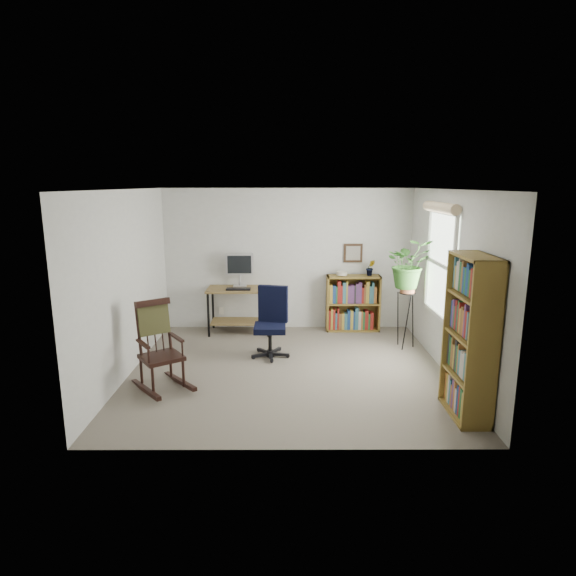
{
  "coord_description": "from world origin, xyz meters",
  "views": [
    {
      "loc": [
        -0.02,
        -6.13,
        2.47
      ],
      "look_at": [
        0.0,
        0.4,
        1.05
      ],
      "focal_mm": 30.0,
      "sensor_mm": 36.0,
      "label": 1
    }
  ],
  "objects_px": {
    "office_chair": "(270,322)",
    "low_bookshelf": "(353,303)",
    "desk": "(240,310)",
    "rocking_chair": "(161,345)",
    "tall_bookshelf": "(470,337)"
  },
  "relations": [
    {
      "from": "low_bookshelf",
      "to": "desk",
      "type": "bearing_deg",
      "value": -176.43
    },
    {
      "from": "rocking_chair",
      "to": "low_bookshelf",
      "type": "distance_m",
      "value": 3.59
    },
    {
      "from": "office_chair",
      "to": "rocking_chair",
      "type": "bearing_deg",
      "value": -127.83
    },
    {
      "from": "tall_bookshelf",
      "to": "rocking_chair",
      "type": "bearing_deg",
      "value": 168.65
    },
    {
      "from": "low_bookshelf",
      "to": "tall_bookshelf",
      "type": "height_order",
      "value": "tall_bookshelf"
    },
    {
      "from": "rocking_chair",
      "to": "desk",
      "type": "bearing_deg",
      "value": 36.87
    },
    {
      "from": "office_chair",
      "to": "rocking_chair",
      "type": "distance_m",
      "value": 1.7
    },
    {
      "from": "office_chair",
      "to": "low_bookshelf",
      "type": "height_order",
      "value": "office_chair"
    },
    {
      "from": "rocking_chair",
      "to": "low_bookshelf",
      "type": "xyz_separation_m",
      "value": [
        2.66,
        2.41,
        -0.08
      ]
    },
    {
      "from": "desk",
      "to": "low_bookshelf",
      "type": "distance_m",
      "value": 1.93
    },
    {
      "from": "rocking_chair",
      "to": "tall_bookshelf",
      "type": "distance_m",
      "value": 3.55
    },
    {
      "from": "desk",
      "to": "tall_bookshelf",
      "type": "xyz_separation_m",
      "value": [
        2.73,
        -2.98,
        0.5
      ]
    },
    {
      "from": "rocking_chair",
      "to": "tall_bookshelf",
      "type": "height_order",
      "value": "tall_bookshelf"
    },
    {
      "from": "desk",
      "to": "office_chair",
      "type": "distance_m",
      "value": 1.31
    },
    {
      "from": "office_chair",
      "to": "low_bookshelf",
      "type": "xyz_separation_m",
      "value": [
        1.37,
        1.3,
        -0.04
      ]
    }
  ]
}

